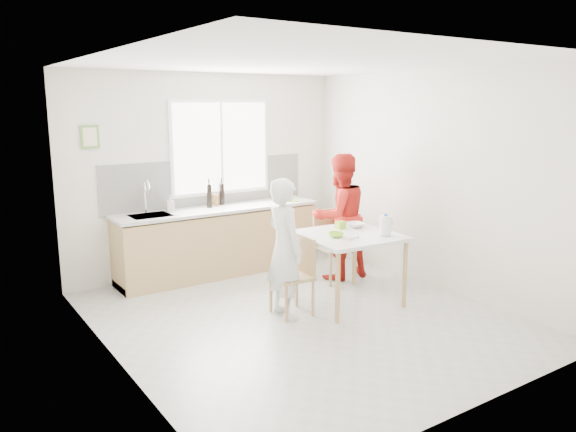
{
  "coord_description": "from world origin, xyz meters",
  "views": [
    {
      "loc": [
        -3.36,
        -4.72,
        2.29
      ],
      "look_at": [
        -0.05,
        0.2,
        1.1
      ],
      "focal_mm": 35.0,
      "sensor_mm": 36.0,
      "label": 1
    }
  ],
  "objects_px": {
    "bowl_white": "(355,225)",
    "wine_bottle_b": "(222,194)",
    "dining_table": "(348,241)",
    "chair_left": "(297,272)",
    "bowl_green": "(336,235)",
    "chair_far": "(331,242)",
    "wine_bottle_a": "(209,196)",
    "milk_jug": "(386,225)",
    "person_red": "(340,217)",
    "person_white": "(285,248)"
  },
  "relations": [
    {
      "from": "milk_jug",
      "to": "wine_bottle_b",
      "type": "relative_size",
      "value": 0.78
    },
    {
      "from": "dining_table",
      "to": "bowl_white",
      "type": "height_order",
      "value": "bowl_white"
    },
    {
      "from": "bowl_white",
      "to": "chair_far",
      "type": "bearing_deg",
      "value": 81.67
    },
    {
      "from": "dining_table",
      "to": "wine_bottle_a",
      "type": "relative_size",
      "value": 3.51
    },
    {
      "from": "person_red",
      "to": "person_white",
      "type": "bearing_deg",
      "value": 32.15
    },
    {
      "from": "person_white",
      "to": "wine_bottle_a",
      "type": "relative_size",
      "value": 4.77
    },
    {
      "from": "wine_bottle_a",
      "to": "wine_bottle_b",
      "type": "bearing_deg",
      "value": 24.87
    },
    {
      "from": "wine_bottle_b",
      "to": "chair_far",
      "type": "bearing_deg",
      "value": -52.14
    },
    {
      "from": "chair_far",
      "to": "milk_jug",
      "type": "bearing_deg",
      "value": -91.38
    },
    {
      "from": "chair_left",
      "to": "milk_jug",
      "type": "relative_size",
      "value": 3.68
    },
    {
      "from": "dining_table",
      "to": "bowl_green",
      "type": "distance_m",
      "value": 0.23
    },
    {
      "from": "dining_table",
      "to": "person_white",
      "type": "xyz_separation_m",
      "value": [
        -0.84,
        0.05,
        0.03
      ]
    },
    {
      "from": "milk_jug",
      "to": "wine_bottle_b",
      "type": "bearing_deg",
      "value": 113.75
    },
    {
      "from": "bowl_green",
      "to": "chair_left",
      "type": "bearing_deg",
      "value": 170.8
    },
    {
      "from": "person_red",
      "to": "bowl_green",
      "type": "bearing_deg",
      "value": 52.17
    },
    {
      "from": "chair_far",
      "to": "person_white",
      "type": "bearing_deg",
      "value": -145.43
    },
    {
      "from": "chair_left",
      "to": "wine_bottle_a",
      "type": "xyz_separation_m",
      "value": [
        -0.13,
        1.87,
        0.61
      ]
    },
    {
      "from": "dining_table",
      "to": "person_white",
      "type": "relative_size",
      "value": 0.74
    },
    {
      "from": "bowl_green",
      "to": "bowl_white",
      "type": "xyz_separation_m",
      "value": [
        0.52,
        0.27,
        -0.0
      ]
    },
    {
      "from": "bowl_green",
      "to": "bowl_white",
      "type": "relative_size",
      "value": 0.79
    },
    {
      "from": "chair_far",
      "to": "milk_jug",
      "type": "relative_size",
      "value": 3.97
    },
    {
      "from": "dining_table",
      "to": "person_red",
      "type": "bearing_deg",
      "value": 56.43
    },
    {
      "from": "milk_jug",
      "to": "wine_bottle_b",
      "type": "height_order",
      "value": "wine_bottle_b"
    },
    {
      "from": "chair_far",
      "to": "wine_bottle_b",
      "type": "distance_m",
      "value": 1.66
    },
    {
      "from": "milk_jug",
      "to": "chair_far",
      "type": "bearing_deg",
      "value": 88.62
    },
    {
      "from": "bowl_white",
      "to": "wine_bottle_b",
      "type": "bearing_deg",
      "value": 115.94
    },
    {
      "from": "wine_bottle_b",
      "to": "wine_bottle_a",
      "type": "bearing_deg",
      "value": -155.13
    },
    {
      "from": "dining_table",
      "to": "chair_left",
      "type": "relative_size",
      "value": 1.31
    },
    {
      "from": "milk_jug",
      "to": "bowl_green",
      "type": "bearing_deg",
      "value": 156.3
    },
    {
      "from": "person_white",
      "to": "wine_bottle_a",
      "type": "xyz_separation_m",
      "value": [
        0.03,
        1.87,
        0.32
      ]
    },
    {
      "from": "chair_left",
      "to": "person_white",
      "type": "height_order",
      "value": "person_white"
    },
    {
      "from": "bowl_green",
      "to": "wine_bottle_b",
      "type": "bearing_deg",
      "value": 99.82
    },
    {
      "from": "person_red",
      "to": "bowl_green",
      "type": "xyz_separation_m",
      "value": [
        -0.74,
        -0.84,
        0.02
      ]
    },
    {
      "from": "milk_jug",
      "to": "person_red",
      "type": "bearing_deg",
      "value": 81.68
    },
    {
      "from": "chair_left",
      "to": "chair_far",
      "type": "relative_size",
      "value": 0.93
    },
    {
      "from": "person_white",
      "to": "chair_far",
      "type": "bearing_deg",
      "value": -55.43
    },
    {
      "from": "chair_far",
      "to": "person_red",
      "type": "xyz_separation_m",
      "value": [
        0.14,
        0.01,
        0.32
      ]
    },
    {
      "from": "dining_table",
      "to": "chair_far",
      "type": "distance_m",
      "value": 0.92
    },
    {
      "from": "person_white",
      "to": "person_red",
      "type": "distance_m",
      "value": 1.57
    },
    {
      "from": "dining_table",
      "to": "bowl_white",
      "type": "bearing_deg",
      "value": 36.49
    },
    {
      "from": "bowl_white",
      "to": "milk_jug",
      "type": "relative_size",
      "value": 0.96
    },
    {
      "from": "person_white",
      "to": "person_red",
      "type": "height_order",
      "value": "person_red"
    },
    {
      "from": "person_red",
      "to": "milk_jug",
      "type": "xyz_separation_m",
      "value": [
        -0.23,
        -1.1,
        0.11
      ]
    },
    {
      "from": "chair_far",
      "to": "wine_bottle_a",
      "type": "xyz_separation_m",
      "value": [
        -1.21,
        1.12,
        0.57
      ]
    },
    {
      "from": "person_white",
      "to": "milk_jug",
      "type": "relative_size",
      "value": 6.54
    },
    {
      "from": "chair_far",
      "to": "wine_bottle_a",
      "type": "height_order",
      "value": "wine_bottle_a"
    },
    {
      "from": "bowl_white",
      "to": "wine_bottle_b",
      "type": "relative_size",
      "value": 0.74
    },
    {
      "from": "bowl_white",
      "to": "wine_bottle_b",
      "type": "height_order",
      "value": "wine_bottle_b"
    },
    {
      "from": "chair_far",
      "to": "bowl_white",
      "type": "relative_size",
      "value": 4.15
    },
    {
      "from": "chair_left",
      "to": "chair_far",
      "type": "xyz_separation_m",
      "value": [
        1.08,
        0.76,
        0.04
      ]
    }
  ]
}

